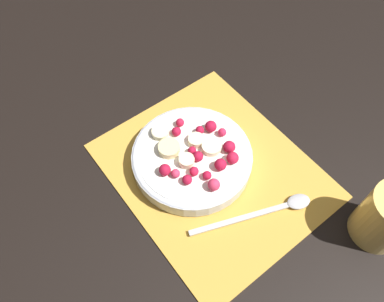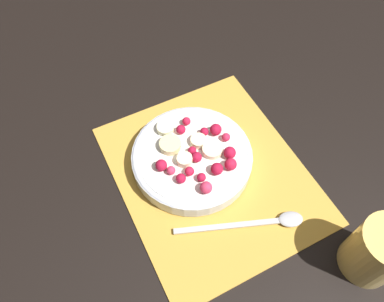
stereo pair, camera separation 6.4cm
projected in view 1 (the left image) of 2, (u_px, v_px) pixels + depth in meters
The scene contains 4 objects.
ground_plane at pixel (212, 171), 0.67m from camera, with size 3.00×3.00×0.00m, color black.
placemat at pixel (213, 170), 0.67m from camera, with size 0.37×0.31×0.01m.
fruit_bowl at pixel (192, 157), 0.66m from camera, with size 0.21×0.21×0.05m.
spoon at pixel (274, 209), 0.62m from camera, with size 0.09×0.20×0.01m.
Camera 1 is at (-0.24, 0.23, 0.58)m, focal length 35.00 mm.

